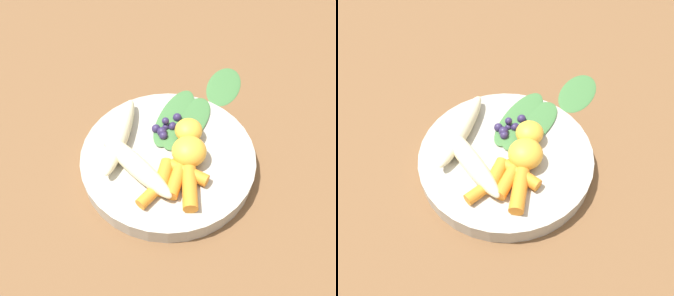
{
  "view_description": "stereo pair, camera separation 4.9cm",
  "coord_description": "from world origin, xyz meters",
  "views": [
    {
      "loc": [
        -0.17,
        -0.26,
        0.42
      ],
      "look_at": [
        0.0,
        0.0,
        0.04
      ],
      "focal_mm": 37.08,
      "sensor_mm": 36.0,
      "label": 1
    },
    {
      "loc": [
        -0.13,
        -0.28,
        0.42
      ],
      "look_at": [
        0.0,
        0.0,
        0.04
      ],
      "focal_mm": 37.08,
      "sensor_mm": 36.0,
      "label": 2
    }
  ],
  "objects": [
    {
      "name": "kale_leaf_stray",
      "position": [
        0.18,
        0.09,
        0.0
      ],
      "size": [
        0.12,
        0.11,
        0.01
      ],
      "primitive_type": "ellipsoid",
      "rotation": [
        0.0,
        0.0,
        0.65
      ],
      "color": "#3D7038",
      "rests_on": "ground_plane"
    },
    {
      "name": "orange_segment_near",
      "position": [
        0.04,
        0.01,
        0.04
      ],
      "size": [
        0.04,
        0.04,
        0.03
      ],
      "primitive_type": "ellipsoid",
      "color": "#F4A833",
      "rests_on": "bowl"
    },
    {
      "name": "kale_leaf_right",
      "position": [
        0.05,
        0.05,
        0.03
      ],
      "size": [
        0.13,
        0.11,
        0.0
      ],
      "primitive_type": "ellipsoid",
      "rotation": [
        0.0,
        0.0,
        6.89
      ],
      "color": "#3D7038",
      "rests_on": "bowl"
    },
    {
      "name": "bowl",
      "position": [
        0.0,
        0.0,
        0.01
      ],
      "size": [
        0.25,
        0.25,
        0.03
      ],
      "primitive_type": "cylinder",
      "color": "#B2AD9E",
      "rests_on": "ground_plane"
    },
    {
      "name": "kale_leaf_left",
      "position": [
        0.06,
        0.03,
        0.03
      ],
      "size": [
        0.14,
        0.11,
        0.0
      ],
      "primitive_type": "ellipsoid",
      "rotation": [
        0.0,
        0.0,
        6.76
      ],
      "color": "#3D7038",
      "rests_on": "bowl"
    },
    {
      "name": "banana_peeled_right",
      "position": [
        -0.05,
        0.06,
        0.04
      ],
      "size": [
        0.12,
        0.13,
        0.03
      ],
      "primitive_type": "ellipsoid",
      "rotation": [
        0.0,
        0.0,
        3.96
      ],
      "color": "beige",
      "rests_on": "bowl"
    },
    {
      "name": "carrot_small",
      "position": [
        0.0,
        -0.05,
        0.04
      ],
      "size": [
        0.04,
        0.06,
        0.02
      ],
      "primitive_type": "cylinder",
      "rotation": [
        0.0,
        1.57,
        5.17
      ],
      "color": "orange",
      "rests_on": "bowl"
    },
    {
      "name": "carrot_front",
      "position": [
        -0.06,
        -0.05,
        0.04
      ],
      "size": [
        0.05,
        0.03,
        0.02
      ],
      "primitive_type": "cylinder",
      "rotation": [
        0.0,
        1.57,
        3.42
      ],
      "color": "orange",
      "rests_on": "bowl"
    },
    {
      "name": "carrot_mid_right",
      "position": [
        -0.02,
        -0.05,
        0.04
      ],
      "size": [
        0.05,
        0.05,
        0.02
      ],
      "primitive_type": "cylinder",
      "rotation": [
        0.0,
        1.57,
        3.85
      ],
      "color": "orange",
      "rests_on": "bowl"
    },
    {
      "name": "carrot_rear",
      "position": [
        -0.01,
        -0.07,
        0.04
      ],
      "size": [
        0.05,
        0.06,
        0.02
      ],
      "primitive_type": "cylinder",
      "rotation": [
        0.0,
        1.57,
        4.12
      ],
      "color": "orange",
      "rests_on": "bowl"
    },
    {
      "name": "banana_peeled_left",
      "position": [
        -0.06,
        0.0,
        0.04
      ],
      "size": [
        0.05,
        0.15,
        0.03
      ],
      "primitive_type": "ellipsoid",
      "rotation": [
        0.0,
        0.0,
        4.88
      ],
      "color": "beige",
      "rests_on": "bowl"
    },
    {
      "name": "blueberry_pile",
      "position": [
        0.02,
        0.04,
        0.04
      ],
      "size": [
        0.05,
        0.03,
        0.02
      ],
      "color": "#2D234C",
      "rests_on": "bowl"
    },
    {
      "name": "carrot_mid_left",
      "position": [
        -0.03,
        -0.04,
        0.04
      ],
      "size": [
        0.05,
        0.05,
        0.02
      ],
      "primitive_type": "cylinder",
      "rotation": [
        0.0,
        1.57,
        3.89
      ],
      "color": "orange",
      "rests_on": "bowl"
    },
    {
      "name": "orange_segment_far",
      "position": [
        0.02,
        -0.03,
        0.05
      ],
      "size": [
        0.05,
        0.05,
        0.04
      ],
      "primitive_type": "ellipsoid",
      "color": "#F4A833",
      "rests_on": "bowl"
    },
    {
      "name": "ground_plane",
      "position": [
        0.0,
        0.0,
        0.0
      ],
      "size": [
        2.4,
        2.4,
        0.0
      ],
      "primitive_type": "plane",
      "color": "brown"
    }
  ]
}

